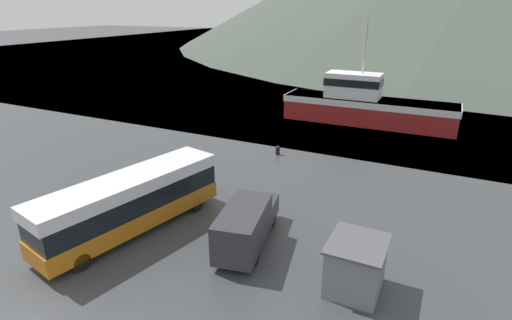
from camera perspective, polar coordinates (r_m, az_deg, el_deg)
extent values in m
plane|color=slate|center=(152.63, 22.12, 15.17)|extent=(240.00, 240.00, 0.00)
cube|color=#B26614|center=(23.82, -17.19, -7.54)|extent=(4.79, 11.26, 1.00)
cube|color=black|center=(23.34, -17.47, -5.23)|extent=(4.69, 11.03, 1.14)
cube|color=silver|center=(22.95, -17.73, -3.14)|extent=(4.79, 11.26, 0.71)
cube|color=black|center=(26.52, -7.75, -1.63)|extent=(2.23, 0.53, 1.54)
cylinder|color=black|center=(26.87, -11.85, -4.80)|extent=(0.48, 0.94, 0.90)
cylinder|color=black|center=(25.31, -8.48, -6.26)|extent=(0.48, 0.94, 0.90)
cylinder|color=black|center=(23.41, -26.47, -10.89)|extent=(0.48, 0.94, 0.90)
cylinder|color=black|center=(21.61, -23.70, -13.20)|extent=(0.48, 0.94, 0.90)
cube|color=#2D2D33|center=(20.77, -1.83, -9.62)|extent=(2.89, 4.75, 2.06)
cube|color=#2D2D33|center=(23.66, 0.38, -6.79)|extent=(2.39, 2.27, 1.13)
cube|color=black|center=(22.44, -0.21, -5.78)|extent=(1.72, 0.40, 0.72)
cylinder|color=black|center=(23.94, -1.92, -8.00)|extent=(0.35, 0.73, 0.70)
cylinder|color=black|center=(23.53, 2.40, -8.55)|extent=(0.35, 0.73, 0.70)
cylinder|color=black|center=(20.77, -5.10, -13.08)|extent=(0.35, 0.73, 0.70)
cylinder|color=black|center=(20.30, -0.09, -13.88)|extent=(0.35, 0.73, 0.70)
cube|color=maroon|center=(45.18, 15.67, 6.73)|extent=(17.95, 4.30, 2.69)
cube|color=white|center=(44.95, 15.80, 7.97)|extent=(18.13, 4.34, 0.67)
cube|color=white|center=(44.96, 13.74, 10.33)|extent=(5.76, 2.93, 2.64)
cube|color=black|center=(44.89, 13.79, 10.82)|extent=(5.88, 3.01, 0.79)
cylinder|color=#B2B2B7|center=(44.25, 15.33, 15.28)|extent=(0.20, 0.20, 5.38)
cube|color=#287F3D|center=(29.40, -19.54, -3.18)|extent=(1.13, 1.39, 1.00)
cube|color=#226C34|center=(29.19, -19.68, -2.19)|extent=(1.24, 1.52, 0.11)
cube|color=slate|center=(18.90, 14.03, -14.62)|extent=(2.26, 2.59, 2.31)
cube|color=#4C4C51|center=(18.23, 14.38, -11.51)|extent=(2.49, 2.85, 0.12)
cylinder|color=black|center=(34.48, 3.11, 1.16)|extent=(0.37, 0.37, 0.47)
sphere|color=black|center=(34.36, 3.12, 1.70)|extent=(0.42, 0.42, 0.42)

